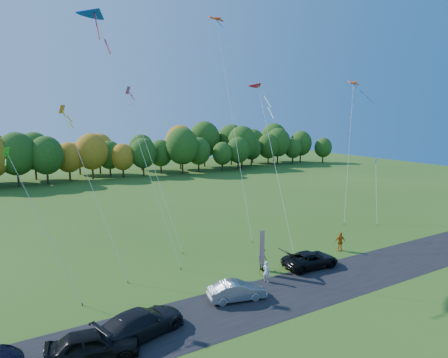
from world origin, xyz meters
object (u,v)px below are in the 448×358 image
black_suv (310,259)px  person_east (340,242)px  feather_flag (262,247)px  silver_sedan (237,291)px

black_suv → person_east: 5.56m
feather_flag → silver_sedan: bearing=-146.1°
silver_sedan → feather_flag: feather_flag is taller
silver_sedan → person_east: size_ratio=2.27×
silver_sedan → person_east: person_east is taller
feather_flag → black_suv: bearing=-11.3°
black_suv → silver_sedan: 8.83m
black_suv → feather_flag: bearing=82.7°
silver_sedan → feather_flag: bearing=-43.1°
black_suv → person_east: (5.30, 1.66, 0.22)m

